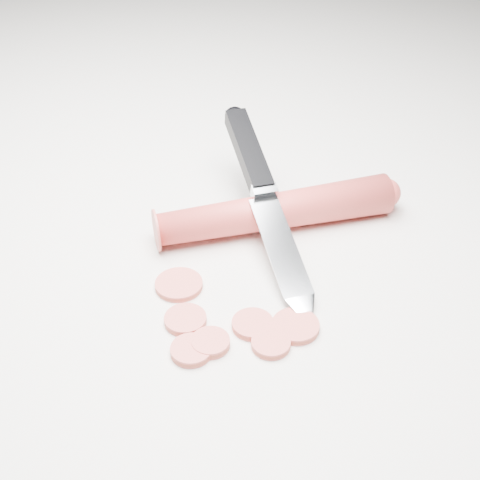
# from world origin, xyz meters

# --- Properties ---
(ground) EXTENTS (2.40, 2.40, 0.00)m
(ground) POSITION_xyz_m (0.00, 0.00, 0.00)
(ground) COLOR silver
(ground) RESTS_ON ground
(carrot) EXTENTS (0.21, 0.15, 0.03)m
(carrot) POSITION_xyz_m (0.01, 0.06, 0.02)
(carrot) COLOR red
(carrot) RESTS_ON ground
(carrot_slice_0) EXTENTS (0.03, 0.03, 0.01)m
(carrot_slice_0) POSITION_xyz_m (-0.03, -0.08, 0.00)
(carrot_slice_0) COLOR #D24E45
(carrot_slice_0) RESTS_ON ground
(carrot_slice_1) EXTENTS (0.03, 0.03, 0.01)m
(carrot_slice_1) POSITION_xyz_m (-0.01, -0.11, 0.00)
(carrot_slice_1) COLOR #D24E45
(carrot_slice_1) RESTS_ON ground
(carrot_slice_2) EXTENTS (0.03, 0.03, 0.01)m
(carrot_slice_2) POSITION_xyz_m (0.03, -0.07, 0.00)
(carrot_slice_2) COLOR #D24E45
(carrot_slice_2) RESTS_ON ground
(carrot_slice_3) EXTENTS (0.03, 0.03, 0.01)m
(carrot_slice_3) POSITION_xyz_m (0.00, -0.10, 0.00)
(carrot_slice_3) COLOR #D24E45
(carrot_slice_3) RESTS_ON ground
(carrot_slice_4) EXTENTS (0.04, 0.04, 0.01)m
(carrot_slice_4) POSITION_xyz_m (0.06, -0.06, 0.00)
(carrot_slice_4) COLOR #D24E45
(carrot_slice_4) RESTS_ON ground
(carrot_slice_5) EXTENTS (0.04, 0.04, 0.01)m
(carrot_slice_5) POSITION_xyz_m (-0.05, -0.04, 0.00)
(carrot_slice_5) COLOR #D24E45
(carrot_slice_5) RESTS_ON ground
(carrot_slice_6) EXTENTS (0.03, 0.03, 0.01)m
(carrot_slice_6) POSITION_xyz_m (0.05, -0.09, 0.00)
(carrot_slice_6) COLOR #D24E45
(carrot_slice_6) RESTS_ON ground
(kitchen_knife) EXTENTS (0.16, 0.23, 0.08)m
(kitchen_knife) POSITION_xyz_m (0.01, 0.05, 0.04)
(kitchen_knife) COLOR #B7B9BE
(kitchen_knife) RESTS_ON ground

